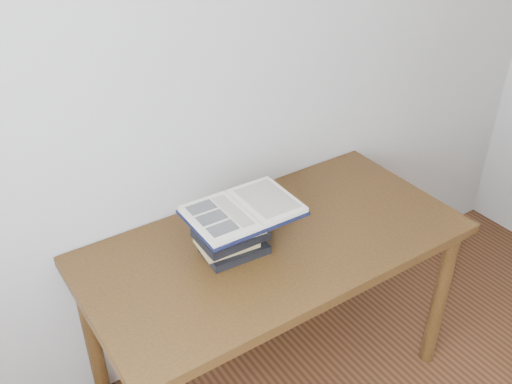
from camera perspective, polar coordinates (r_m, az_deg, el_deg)
desk at (r=2.20m, az=1.89°, el=-6.84°), size 1.44×0.72×0.77m
book_stack at (r=2.04m, az=-2.62°, el=-4.33°), size 0.25×0.19×0.15m
open_book at (r=2.01m, az=-1.30°, el=-1.85°), size 0.39×0.28×0.03m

